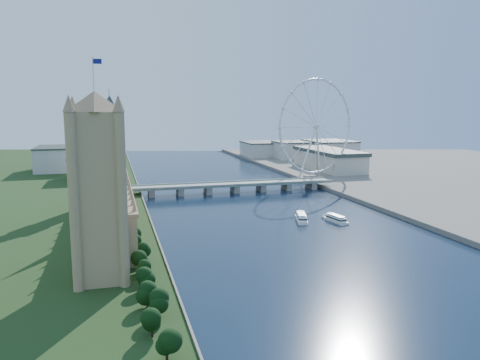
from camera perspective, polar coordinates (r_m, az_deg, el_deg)
name	(u,v)px	position (r m, az deg, el deg)	size (l,w,h in m)	color
ground	(394,299)	(242.77, 18.31, -13.66)	(2000.00, 2000.00, 0.00)	#162A3E
tree_row	(148,274)	(242.04, -11.17, -11.20)	(7.64, 151.64, 19.35)	black
victoria_tower	(98,182)	(243.09, -16.90, -0.21)	(28.16, 28.16, 112.00)	tan
parliament_range	(114,206)	(362.54, -15.13, -3.05)	(24.00, 200.00, 70.00)	tan
big_ben	(111,134)	(463.89, -15.47, 5.46)	(20.02, 20.02, 110.00)	tan
westminster_bridge	(235,186)	(508.85, -0.64, -0.75)	(220.00, 22.00, 9.50)	gray
london_eye	(316,127)	(594.95, 9.28, 6.41)	(113.60, 39.12, 124.30)	silver
county_hall	(328,171)	(691.79, 10.70, 1.07)	(54.00, 144.00, 35.00)	beige
city_skyline	(217,154)	(767.42, -2.77, 3.24)	(505.00, 280.00, 32.00)	beige
tour_boat_near	(301,221)	(384.40, 7.49, -4.97)	(8.02, 31.31, 6.93)	white
tour_boat_far	(336,222)	(385.66, 11.60, -5.03)	(7.25, 28.43, 6.27)	silver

